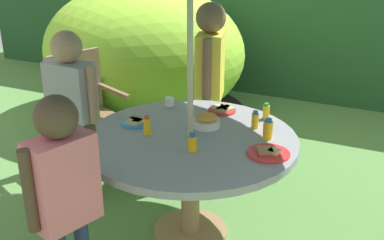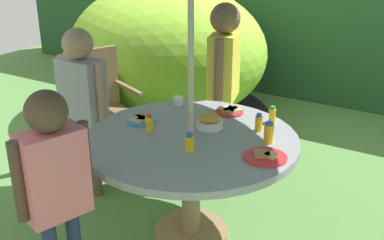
{
  "view_description": "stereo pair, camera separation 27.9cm",
  "coord_description": "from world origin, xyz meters",
  "px_view_note": "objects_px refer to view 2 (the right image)",
  "views": [
    {
      "loc": [
        1.1,
        -2.38,
        1.89
      ],
      "look_at": [
        0.03,
        -0.03,
        0.83
      ],
      "focal_mm": 44.18,
      "sensor_mm": 36.0,
      "label": 1
    },
    {
      "loc": [
        1.35,
        -2.25,
        1.89
      ],
      "look_at": [
        0.03,
        -0.03,
        0.83
      ],
      "focal_mm": 44.18,
      "sensor_mm": 36.0,
      "label": 2
    }
  ],
  "objects_px": {
    "cup_near": "(178,101)",
    "child_in_pink_shirt": "(54,174)",
    "child_in_grey_shirt": "(82,92)",
    "plate_mid_right": "(141,120)",
    "child_in_yellow_shirt": "(224,67)",
    "dome_tent": "(166,51)",
    "snack_bowl": "(210,122)",
    "wooden_chair": "(101,103)",
    "juice_bottle_near_left": "(272,115)",
    "juice_bottle_mid_left": "(189,143)",
    "plate_center_back": "(265,156)",
    "juice_bottle_near_right": "(149,124)",
    "plate_far_right": "(230,111)",
    "juice_bottle_far_left": "(269,133)",
    "garden_table": "(191,152)",
    "juice_bottle_center_front": "(259,123)"
  },
  "relations": [
    {
      "from": "cup_near",
      "to": "child_in_pink_shirt",
      "type": "bearing_deg",
      "value": -85.93
    },
    {
      "from": "child_in_grey_shirt",
      "to": "plate_mid_right",
      "type": "distance_m",
      "value": 0.53
    },
    {
      "from": "child_in_yellow_shirt",
      "to": "dome_tent",
      "type": "bearing_deg",
      "value": -142.69
    },
    {
      "from": "child_in_yellow_shirt",
      "to": "snack_bowl",
      "type": "distance_m",
      "value": 0.82
    },
    {
      "from": "wooden_chair",
      "to": "child_in_yellow_shirt",
      "type": "height_order",
      "value": "child_in_yellow_shirt"
    },
    {
      "from": "juice_bottle_near_left",
      "to": "juice_bottle_mid_left",
      "type": "distance_m",
      "value": 0.68
    },
    {
      "from": "child_in_grey_shirt",
      "to": "plate_center_back",
      "type": "distance_m",
      "value": 1.44
    },
    {
      "from": "dome_tent",
      "to": "juice_bottle_near_right",
      "type": "xyz_separation_m",
      "value": [
        1.1,
        -1.84,
        0.07
      ]
    },
    {
      "from": "plate_mid_right",
      "to": "plate_far_right",
      "type": "xyz_separation_m",
      "value": [
        0.43,
        0.44,
        0.0
      ]
    },
    {
      "from": "child_in_yellow_shirt",
      "to": "juice_bottle_far_left",
      "type": "relative_size",
      "value": 10.41
    },
    {
      "from": "juice_bottle_near_left",
      "to": "dome_tent",
      "type": "bearing_deg",
      "value": 142.57
    },
    {
      "from": "wooden_chair",
      "to": "plate_mid_right",
      "type": "bearing_deg",
      "value": -98.1
    },
    {
      "from": "garden_table",
      "to": "snack_bowl",
      "type": "xyz_separation_m",
      "value": [
        0.03,
        0.18,
        0.15
      ]
    },
    {
      "from": "plate_center_back",
      "to": "juice_bottle_near_left",
      "type": "relative_size",
      "value": 2.18
    },
    {
      "from": "snack_bowl",
      "to": "dome_tent",
      "type": "bearing_deg",
      "value": 131.24
    },
    {
      "from": "juice_bottle_far_left",
      "to": "juice_bottle_center_front",
      "type": "height_order",
      "value": "juice_bottle_far_left"
    },
    {
      "from": "juice_bottle_near_left",
      "to": "juice_bottle_far_left",
      "type": "height_order",
      "value": "juice_bottle_far_left"
    },
    {
      "from": "plate_far_right",
      "to": "juice_bottle_near_right",
      "type": "relative_size",
      "value": 1.61
    },
    {
      "from": "wooden_chair",
      "to": "juice_bottle_near_left",
      "type": "distance_m",
      "value": 1.52
    },
    {
      "from": "child_in_yellow_shirt",
      "to": "plate_far_right",
      "type": "bearing_deg",
      "value": 16.58
    },
    {
      "from": "child_in_grey_shirt",
      "to": "dome_tent",
      "type": "bearing_deg",
      "value": 107.63
    },
    {
      "from": "child_in_yellow_shirt",
      "to": "plate_far_right",
      "type": "distance_m",
      "value": 0.56
    },
    {
      "from": "child_in_grey_shirt",
      "to": "child_in_pink_shirt",
      "type": "height_order",
      "value": "child_in_grey_shirt"
    },
    {
      "from": "child_in_yellow_shirt",
      "to": "wooden_chair",
      "type": "bearing_deg",
      "value": -79.41
    },
    {
      "from": "garden_table",
      "to": "juice_bottle_far_left",
      "type": "bearing_deg",
      "value": 20.63
    },
    {
      "from": "dome_tent",
      "to": "plate_center_back",
      "type": "relative_size",
      "value": 10.58
    },
    {
      "from": "wooden_chair",
      "to": "plate_center_back",
      "type": "bearing_deg",
      "value": -84.66
    },
    {
      "from": "garden_table",
      "to": "juice_bottle_near_left",
      "type": "relative_size",
      "value": 11.7
    },
    {
      "from": "plate_center_back",
      "to": "plate_mid_right",
      "type": "bearing_deg",
      "value": 175.49
    },
    {
      "from": "wooden_chair",
      "to": "juice_bottle_mid_left",
      "type": "bearing_deg",
      "value": -94.91
    },
    {
      "from": "cup_near",
      "to": "plate_mid_right",
      "type": "bearing_deg",
      "value": -96.62
    },
    {
      "from": "plate_center_back",
      "to": "juice_bottle_center_front",
      "type": "bearing_deg",
      "value": 119.2
    },
    {
      "from": "juice_bottle_near_left",
      "to": "child_in_grey_shirt",
      "type": "bearing_deg",
      "value": -161.97
    },
    {
      "from": "child_in_grey_shirt",
      "to": "plate_far_right",
      "type": "xyz_separation_m",
      "value": [
        0.95,
        0.42,
        -0.09
      ]
    },
    {
      "from": "juice_bottle_near_left",
      "to": "juice_bottle_center_front",
      "type": "xyz_separation_m",
      "value": [
        -0.02,
        -0.17,
        0.0
      ]
    },
    {
      "from": "child_in_grey_shirt",
      "to": "snack_bowl",
      "type": "xyz_separation_m",
      "value": [
        0.96,
        0.13,
        -0.06
      ]
    },
    {
      "from": "garden_table",
      "to": "child_in_yellow_shirt",
      "type": "relative_size",
      "value": 0.96
    },
    {
      "from": "plate_mid_right",
      "to": "cup_near",
      "type": "distance_m",
      "value": 0.39
    },
    {
      "from": "juice_bottle_far_left",
      "to": "juice_bottle_center_front",
      "type": "distance_m",
      "value": 0.18
    },
    {
      "from": "dome_tent",
      "to": "child_in_pink_shirt",
      "type": "relative_size",
      "value": 2.15
    },
    {
      "from": "garden_table",
      "to": "juice_bottle_mid_left",
      "type": "bearing_deg",
      "value": -61.57
    },
    {
      "from": "plate_mid_right",
      "to": "cup_near",
      "type": "height_order",
      "value": "cup_near"
    },
    {
      "from": "garden_table",
      "to": "juice_bottle_near_left",
      "type": "bearing_deg",
      "value": 54.13
    },
    {
      "from": "child_in_yellow_shirt",
      "to": "snack_bowl",
      "type": "bearing_deg",
      "value": 5.48
    },
    {
      "from": "wooden_chair",
      "to": "juice_bottle_center_front",
      "type": "height_order",
      "value": "wooden_chair"
    },
    {
      "from": "juice_bottle_mid_left",
      "to": "plate_far_right",
      "type": "bearing_deg",
      "value": 95.91
    },
    {
      "from": "plate_mid_right",
      "to": "plate_far_right",
      "type": "relative_size",
      "value": 0.99
    },
    {
      "from": "plate_center_back",
      "to": "juice_bottle_near_right",
      "type": "height_order",
      "value": "juice_bottle_near_right"
    },
    {
      "from": "garden_table",
      "to": "plate_center_back",
      "type": "xyz_separation_m",
      "value": [
        0.5,
        -0.04,
        0.12
      ]
    },
    {
      "from": "dome_tent",
      "to": "juice_bottle_mid_left",
      "type": "xyz_separation_m",
      "value": [
        1.45,
        -1.94,
        0.07
      ]
    }
  ]
}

